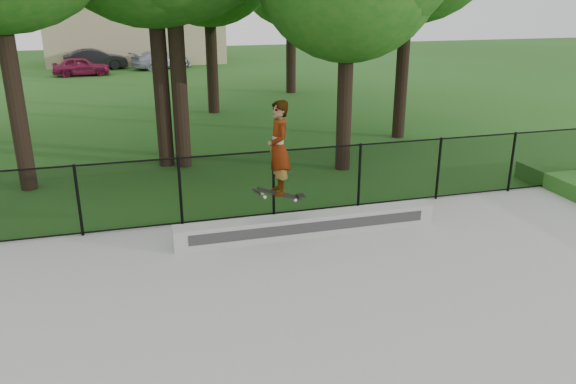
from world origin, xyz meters
name	(u,v)px	position (x,y,z in m)	size (l,w,h in m)	color
grind_ledge	(308,225)	(0.41, 4.70, 0.27)	(5.39, 0.40, 0.43)	#A6A6A1
car_a	(81,66)	(-5.54, 31.38, 0.56)	(1.33, 3.29, 1.13)	maroon
car_b	(95,59)	(-4.83, 34.31, 0.66)	(1.39, 3.61, 1.31)	black
car_c	(161,60)	(-0.63, 33.63, 0.58)	(1.62, 3.66, 1.16)	#9A9CAF
skater_airborne	(279,149)	(-0.25, 4.48, 1.95)	(0.81, 0.65, 1.98)	black
chainlink_fence	(274,183)	(0.00, 5.90, 0.81)	(16.06, 0.06, 1.50)	black
distant_building	(136,31)	(-2.00, 38.00, 2.16)	(12.40, 6.40, 4.30)	tan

